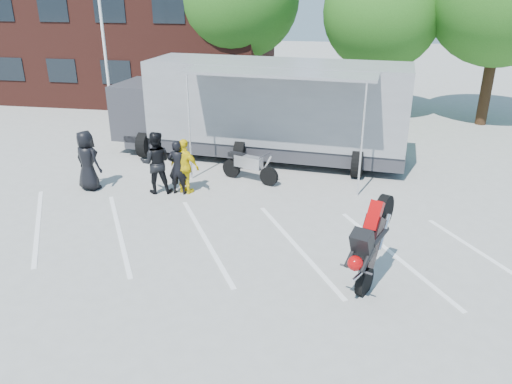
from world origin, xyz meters
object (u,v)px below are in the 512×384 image
(transporter_truck, at_px, (263,158))
(spectator_hivis, at_px, (185,167))
(spectator_leather_b, at_px, (178,167))
(spectator_leather_c, at_px, (156,163))
(spectator_leather_a, at_px, (87,161))
(tree_mid, at_px, (382,12))
(stunt_bike_rider, at_px, (375,278))
(flagpole, at_px, (106,13))
(parked_motorcycle, at_px, (250,181))

(transporter_truck, bearing_deg, spectator_hivis, -110.39)
(spectator_leather_b, xyz_separation_m, spectator_leather_c, (-0.71, -0.01, 0.12))
(spectator_leather_b, bearing_deg, spectator_leather_a, 3.37)
(tree_mid, height_order, stunt_bike_rider, tree_mid)
(flagpole, bearing_deg, spectator_hivis, -50.47)
(flagpole, height_order, spectator_leather_a, flagpole)
(tree_mid, xyz_separation_m, spectator_leather_b, (-6.43, -11.16, -4.07))
(transporter_truck, xyz_separation_m, spectator_leather_c, (-2.77, -3.92, 0.99))
(flagpole, height_order, spectator_leather_b, flagpole)
(stunt_bike_rider, relative_size, spectator_leather_b, 1.28)
(tree_mid, distance_m, stunt_bike_rider, 15.93)
(flagpole, relative_size, tree_mid, 1.04)
(stunt_bike_rider, bearing_deg, spectator_hivis, 168.41)
(spectator_hivis, bearing_deg, spectator_leather_a, 23.08)
(spectator_leather_a, xyz_separation_m, spectator_hivis, (3.16, 0.22, -0.09))
(spectator_leather_a, distance_m, spectator_hivis, 3.17)
(transporter_truck, height_order, parked_motorcycle, transporter_truck)
(flagpole, bearing_deg, tree_mid, 23.97)
(spectator_leather_b, relative_size, spectator_hivis, 0.99)
(flagpole, bearing_deg, stunt_bike_rider, -43.34)
(spectator_leather_a, xyz_separation_m, spectator_leather_c, (2.24, 0.14, 0.02))
(tree_mid, relative_size, spectator_hivis, 4.33)
(parked_motorcycle, bearing_deg, tree_mid, -3.43)
(parked_motorcycle, bearing_deg, stunt_bike_rider, -123.08)
(transporter_truck, distance_m, spectator_hivis, 4.35)
(transporter_truck, bearing_deg, spectator_leather_b, -112.30)
(flagpole, bearing_deg, spectator_leather_b, -52.00)
(tree_mid, bearing_deg, spectator_leather_a, -129.71)
(parked_motorcycle, bearing_deg, flagpole, 76.29)
(flagpole, height_order, transporter_truck, flagpole)
(flagpole, height_order, tree_mid, flagpole)
(tree_mid, distance_m, spectator_leather_b, 13.51)
(transporter_truck, relative_size, spectator_leather_b, 6.51)
(spectator_leather_a, bearing_deg, stunt_bike_rider, 178.23)
(parked_motorcycle, bearing_deg, spectator_leather_b, 146.43)
(parked_motorcycle, relative_size, spectator_leather_b, 1.24)
(spectator_leather_c, distance_m, spectator_hivis, 0.92)
(parked_motorcycle, height_order, spectator_leather_a, spectator_leather_a)
(spectator_leather_b, height_order, spectator_hivis, spectator_hivis)
(spectator_leather_a, relative_size, spectator_hivis, 1.10)
(tree_mid, relative_size, spectator_leather_b, 4.38)
(transporter_truck, relative_size, stunt_bike_rider, 5.09)
(parked_motorcycle, bearing_deg, spectator_hivis, 147.74)
(flagpole, distance_m, tree_mid, 12.31)
(stunt_bike_rider, bearing_deg, tree_mid, 111.85)
(transporter_truck, distance_m, spectator_leather_c, 4.90)
(spectator_leather_b, bearing_deg, spectator_leather_c, 1.13)
(parked_motorcycle, height_order, stunt_bike_rider, stunt_bike_rider)
(tree_mid, xyz_separation_m, spectator_leather_a, (-9.39, -11.30, -3.97))
(parked_motorcycle, distance_m, spectator_leather_b, 2.62)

